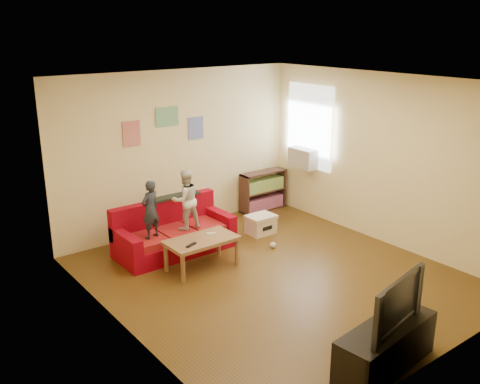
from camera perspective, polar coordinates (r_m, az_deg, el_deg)
room_shell at (r=7.11m, az=3.93°, el=0.77°), size 4.52×5.02×2.72m
sofa at (r=8.39m, az=-7.16°, el=-4.50°), size 1.81×0.83×0.80m
child_a at (r=7.87m, az=-9.54°, el=-1.86°), size 0.36×0.29×0.87m
child_b at (r=8.14m, az=-5.83°, el=-0.82°), size 0.48×0.38×0.94m
coffee_table at (r=7.70m, az=-4.13°, el=-5.45°), size 1.02×0.56×0.46m
remote at (r=7.46m, az=-5.23°, el=-5.65°), size 0.19×0.11×0.02m
game_controller at (r=7.81m, az=-3.12°, el=-4.45°), size 0.14×0.09×0.03m
bookshelf at (r=10.14m, az=2.46°, el=-0.08°), size 0.94×0.28×0.75m
window at (r=9.70m, az=7.42°, el=6.94°), size 0.04×1.08×1.48m
ac_unit at (r=9.73m, az=6.79°, el=3.62°), size 0.28×0.55×0.35m
artwork_left at (r=8.58m, az=-11.49°, el=6.11°), size 0.30×0.01×0.40m
artwork_center at (r=8.84m, az=-7.77°, el=7.95°), size 0.42×0.01×0.32m
artwork_right at (r=9.17m, az=-4.71°, el=6.80°), size 0.30×0.01×0.38m
file_box at (r=9.03m, az=2.24°, el=-3.45°), size 0.47×0.36×0.32m
tv_stand at (r=5.87m, az=15.26°, el=-15.65°), size 1.32×0.56×0.48m
television at (r=5.61m, az=15.69°, el=-11.16°), size 0.99×0.32×0.57m
tissue at (r=8.51m, az=3.55°, el=-5.68°), size 0.10×0.10×0.10m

